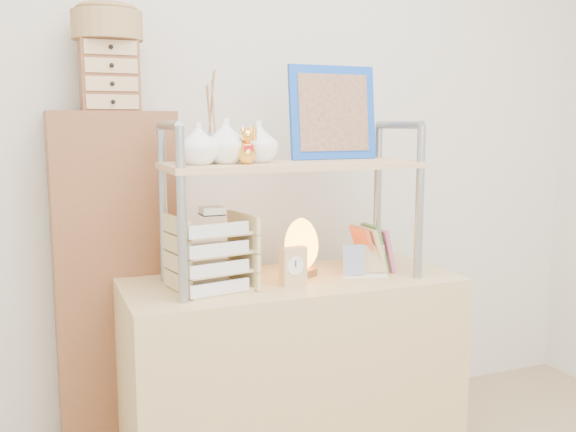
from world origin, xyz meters
name	(u,v)px	position (x,y,z in m)	size (l,w,h in m)	color
desk	(292,378)	(0.00, 1.20, 0.38)	(1.20, 0.50, 0.75)	tan
cabinet	(117,290)	(-0.57, 1.57, 0.68)	(0.45, 0.24, 1.35)	brown
hutch	(277,158)	(-0.05, 1.21, 1.19)	(0.90, 0.34, 0.77)	gray
letter_tray	(212,257)	(-0.30, 1.17, 0.86)	(0.27, 0.26, 0.28)	tan
salt_lamp	(301,246)	(0.06, 1.25, 0.86)	(0.14, 0.13, 0.21)	brown
desk_clock	(293,266)	(-0.03, 1.13, 0.82)	(0.10, 0.06, 0.13)	tan
postcard_stand	(364,267)	(0.26, 1.14, 0.78)	(0.17, 0.09, 0.12)	white
drawer_chest	(109,76)	(-0.57, 1.55, 1.48)	(0.20, 0.16, 0.25)	brown
woven_basket	(107,26)	(-0.57, 1.55, 1.65)	(0.25, 0.25, 0.10)	olive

